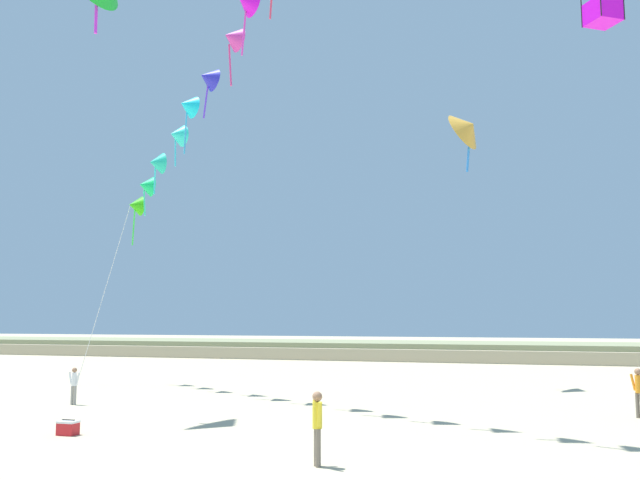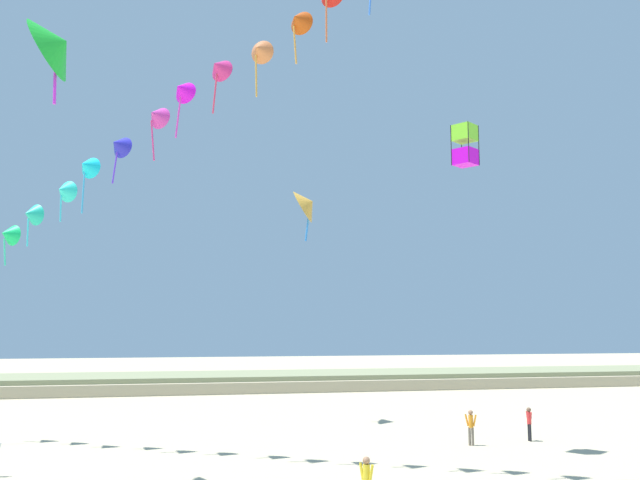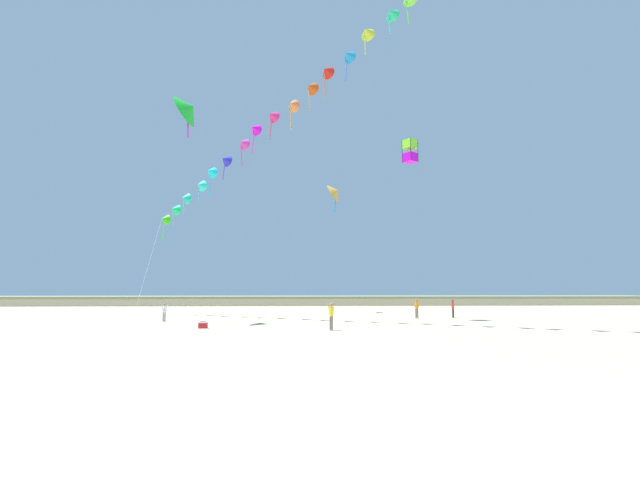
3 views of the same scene
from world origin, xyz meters
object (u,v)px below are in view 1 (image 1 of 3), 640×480
Objects in this scene: person_far_left at (639,389)px; beach_cooler at (68,428)px; person_near_left at (74,383)px; person_mid_center at (317,423)px; large_kite_low_lead at (468,128)px.

person_far_left is 19.23m from beach_cooler.
person_mid_center is (12.99, -8.14, 0.14)m from person_near_left.
person_near_left is at bearing 125.97° from beach_cooler.
person_near_left is 0.42× the size of large_kite_low_lead.
person_near_left is at bearing -172.80° from person_far_left.
person_mid_center is 24.36m from large_kite_low_lead.
person_mid_center is 8.75m from beach_cooler.
person_mid_center is 1.01× the size of person_far_left.
beach_cooler is (4.49, -6.19, -0.65)m from person_near_left.
beach_cooler is at bearing 167.05° from person_mid_center.
person_mid_center is 3.03× the size of beach_cooler.
person_near_left is 21.69m from person_far_left.
person_far_left is at bearing 51.86° from person_mid_center.
person_far_left reaches higher than beach_cooler.
large_kite_low_lead reaches higher than person_far_left.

